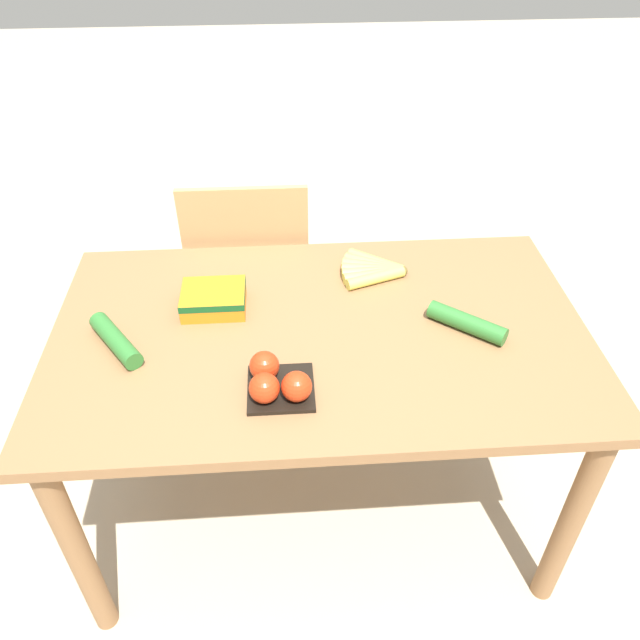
{
  "coord_description": "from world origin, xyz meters",
  "views": [
    {
      "loc": [
        -0.08,
        -1.2,
        1.74
      ],
      "look_at": [
        0.0,
        0.0,
        0.76
      ],
      "focal_mm": 35.0,
      "sensor_mm": 36.0,
      "label": 1
    }
  ],
  "objects_px": {
    "chair": "(252,285)",
    "cucumber_near": "(467,323)",
    "cucumber_far": "(116,340)",
    "tomato_pack": "(276,382)",
    "carrot_bag": "(214,298)",
    "banana_bunch": "(374,270)"
  },
  "relations": [
    {
      "from": "tomato_pack",
      "to": "carrot_bag",
      "type": "distance_m",
      "value": 0.36
    },
    {
      "from": "chair",
      "to": "cucumber_near",
      "type": "height_order",
      "value": "chair"
    },
    {
      "from": "tomato_pack",
      "to": "cucumber_far",
      "type": "height_order",
      "value": "tomato_pack"
    },
    {
      "from": "cucumber_far",
      "to": "cucumber_near",
      "type": "bearing_deg",
      "value": 0.48
    },
    {
      "from": "banana_bunch",
      "to": "carrot_bag",
      "type": "xyz_separation_m",
      "value": [
        -0.44,
        -0.12,
        0.02
      ]
    },
    {
      "from": "chair",
      "to": "cucumber_far",
      "type": "relative_size",
      "value": 4.72
    },
    {
      "from": "tomato_pack",
      "to": "cucumber_near",
      "type": "relative_size",
      "value": 0.81
    },
    {
      "from": "banana_bunch",
      "to": "carrot_bag",
      "type": "bearing_deg",
      "value": -164.55
    },
    {
      "from": "banana_bunch",
      "to": "chair",
      "type": "bearing_deg",
      "value": 137.39
    },
    {
      "from": "cucumber_near",
      "to": "cucumber_far",
      "type": "relative_size",
      "value": 0.97
    },
    {
      "from": "banana_bunch",
      "to": "cucumber_far",
      "type": "height_order",
      "value": "cucumber_far"
    },
    {
      "from": "tomato_pack",
      "to": "carrot_bag",
      "type": "xyz_separation_m",
      "value": [
        -0.16,
        0.33,
        -0.0
      ]
    },
    {
      "from": "tomato_pack",
      "to": "cucumber_far",
      "type": "distance_m",
      "value": 0.43
    },
    {
      "from": "banana_bunch",
      "to": "cucumber_near",
      "type": "distance_m",
      "value": 0.32
    },
    {
      "from": "chair",
      "to": "carrot_bag",
      "type": "xyz_separation_m",
      "value": [
        -0.07,
        -0.46,
        0.29
      ]
    },
    {
      "from": "banana_bunch",
      "to": "cucumber_near",
      "type": "xyz_separation_m",
      "value": [
        0.2,
        -0.26,
        0.01
      ]
    },
    {
      "from": "chair",
      "to": "banana_bunch",
      "type": "height_order",
      "value": "chair"
    },
    {
      "from": "cucumber_near",
      "to": "cucumber_far",
      "type": "height_order",
      "value": "same"
    },
    {
      "from": "carrot_bag",
      "to": "cucumber_near",
      "type": "distance_m",
      "value": 0.65
    },
    {
      "from": "cucumber_near",
      "to": "carrot_bag",
      "type": "bearing_deg",
      "value": 167.94
    },
    {
      "from": "carrot_bag",
      "to": "cucumber_near",
      "type": "relative_size",
      "value": 0.89
    },
    {
      "from": "chair",
      "to": "cucumber_near",
      "type": "relative_size",
      "value": 4.87
    }
  ]
}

